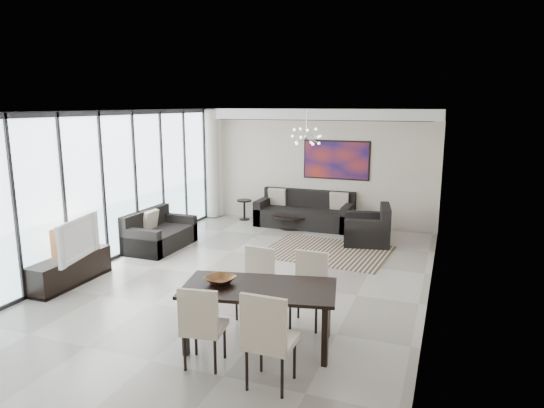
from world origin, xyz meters
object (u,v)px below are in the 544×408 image
at_px(coffee_table, 292,220).
at_px(sofa_main, 305,214).
at_px(dining_table, 259,293).
at_px(television, 72,238).
at_px(tv_console, 70,270).

xyz_separation_m(coffee_table, sofa_main, (0.25, 0.31, 0.11)).
bearing_deg(dining_table, television, 167.42).
height_order(sofa_main, dining_table, sofa_main).
height_order(coffee_table, sofa_main, sofa_main).
relative_size(sofa_main, tv_console, 1.52).
bearing_deg(television, dining_table, -114.84).
xyz_separation_m(sofa_main, television, (-2.43, -5.33, 0.54)).
height_order(tv_console, dining_table, dining_table).
height_order(television, dining_table, television).
xyz_separation_m(coffee_table, dining_table, (1.49, -5.84, 0.52)).
bearing_deg(sofa_main, television, -114.51).
xyz_separation_m(sofa_main, tv_console, (-2.59, -5.27, -0.05)).
bearing_deg(tv_console, dining_table, -12.92).
distance_m(coffee_table, tv_console, 5.48).
bearing_deg(sofa_main, tv_console, -116.17).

